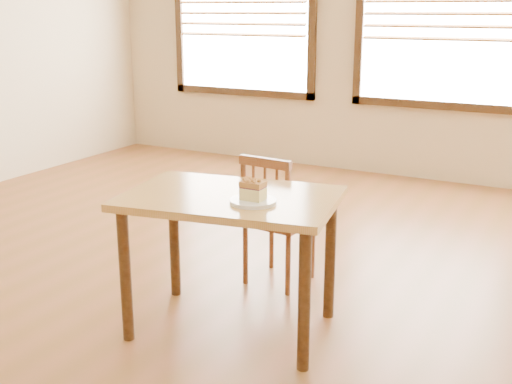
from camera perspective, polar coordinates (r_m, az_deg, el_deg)
ground at (r=3.37m, az=-6.48°, el=-13.75°), size 8.00×8.00×0.00m
cafe_table_main at (r=3.32m, az=-2.25°, el=-2.11°), size 1.19×0.90×0.75m
cafe_chair_main at (r=3.95m, az=1.84°, el=-2.36°), size 0.41×0.41×0.84m
plate at (r=3.14m, az=-0.26°, el=-0.84°), size 0.23×0.23×0.02m
cake_slice at (r=3.12m, az=-0.27°, el=0.26°), size 0.13×0.09×0.11m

